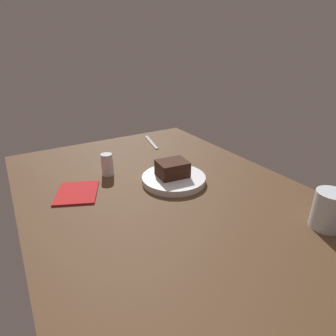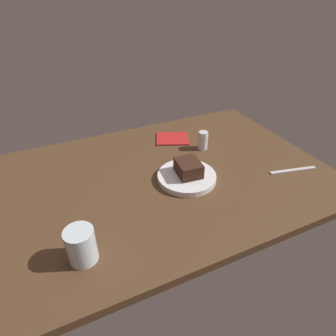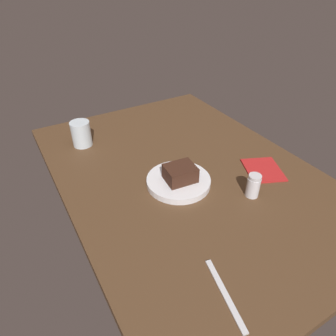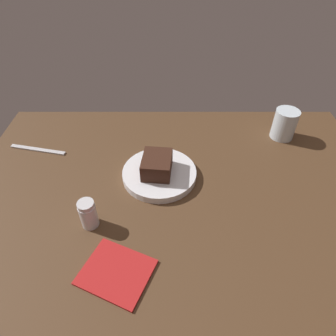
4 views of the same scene
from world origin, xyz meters
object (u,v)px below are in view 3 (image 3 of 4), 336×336
Objects in this scene: water_glass at (81,134)px; butter_knife at (225,294)px; dessert_plate at (178,181)px; chocolate_cake_slice at (180,173)px; salt_shaker at (253,186)px; folded_napkin at (263,170)px.

water_glass is 81.68cm from butter_knife.
chocolate_cake_slice is (-0.63, -0.18, 3.69)cm from dessert_plate.
salt_shaker is 0.54× the size of folded_napkin.
folded_napkin is (-8.73, -30.27, -0.79)cm from dessert_plate.
chocolate_cake_slice is at bearing -154.41° from water_glass.
folded_napkin is (-8.10, -30.09, -4.48)cm from chocolate_cake_slice.
water_glass is at bearing 17.82° from butter_knife.
chocolate_cake_slice is at bearing -164.23° from dessert_plate.
butter_knife is (-23.00, 29.49, -3.65)cm from salt_shaker.
water_glass is at bearing 45.06° from folded_napkin.
salt_shaker reaches higher than butter_knife.
salt_shaker is (-16.82, -17.18, 2.81)cm from dessert_plate.
folded_napkin is at bearing -105.06° from chocolate_cake_slice.
dessert_plate is at bearing -154.27° from water_glass.
salt_shaker is (-16.18, -17.00, -0.88)cm from chocolate_cake_slice.
dessert_plate is 2.14× the size of water_glass.
water_glass is 71.08cm from folded_napkin.
water_glass is (58.18, 37.11, 1.12)cm from salt_shaker.
chocolate_cake_slice is at bearing 46.41° from salt_shaker.
dessert_plate is 41.69cm from butter_knife.
dessert_plate reaches higher than folded_napkin.
chocolate_cake_slice is 23.49cm from salt_shaker.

